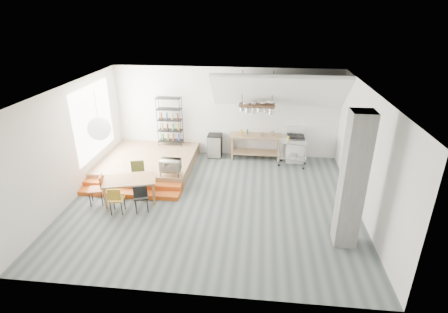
# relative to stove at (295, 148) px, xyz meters

# --- Properties ---
(floor) EXTENTS (8.00, 8.00, 0.00)m
(floor) POSITION_rel_stove_xyz_m (-2.50, -3.16, -0.48)
(floor) COLOR #4C5657
(floor) RESTS_ON ground
(wall_back) EXTENTS (8.00, 0.04, 3.20)m
(wall_back) POSITION_rel_stove_xyz_m (-2.50, 0.34, 1.12)
(wall_back) COLOR silver
(wall_back) RESTS_ON ground
(wall_left) EXTENTS (0.04, 7.00, 3.20)m
(wall_left) POSITION_rel_stove_xyz_m (-6.50, -3.16, 1.12)
(wall_left) COLOR silver
(wall_left) RESTS_ON ground
(wall_right) EXTENTS (0.04, 7.00, 3.20)m
(wall_right) POSITION_rel_stove_xyz_m (1.50, -3.16, 1.12)
(wall_right) COLOR silver
(wall_right) RESTS_ON ground
(ceiling) EXTENTS (8.00, 7.00, 0.02)m
(ceiling) POSITION_rel_stove_xyz_m (-2.50, -3.16, 2.72)
(ceiling) COLOR white
(ceiling) RESTS_ON wall_back
(slope_ceiling) EXTENTS (4.40, 1.44, 1.32)m
(slope_ceiling) POSITION_rel_stove_xyz_m (-0.70, -0.26, 2.07)
(slope_ceiling) COLOR white
(slope_ceiling) RESTS_ON wall_back
(window_pane) EXTENTS (0.02, 2.50, 2.20)m
(window_pane) POSITION_rel_stove_xyz_m (-6.48, -1.66, 1.32)
(window_pane) COLOR white
(window_pane) RESTS_ON wall_left
(platform) EXTENTS (3.00, 3.00, 0.40)m
(platform) POSITION_rel_stove_xyz_m (-5.00, -1.16, -0.28)
(platform) COLOR #8C6846
(platform) RESTS_ON ground
(step_lower) EXTENTS (3.00, 0.35, 0.13)m
(step_lower) POSITION_rel_stove_xyz_m (-5.00, -3.11, -0.41)
(step_lower) COLOR #C95517
(step_lower) RESTS_ON ground
(step_upper) EXTENTS (3.00, 0.35, 0.27)m
(step_upper) POSITION_rel_stove_xyz_m (-5.00, -2.76, -0.35)
(step_upper) COLOR #C95517
(step_upper) RESTS_ON ground
(concrete_column) EXTENTS (0.50, 0.50, 3.20)m
(concrete_column) POSITION_rel_stove_xyz_m (0.80, -4.66, 1.12)
(concrete_column) COLOR slate
(concrete_column) RESTS_ON ground
(kitchen_counter) EXTENTS (1.80, 0.60, 0.91)m
(kitchen_counter) POSITION_rel_stove_xyz_m (-1.40, -0.01, 0.15)
(kitchen_counter) COLOR #8C6846
(kitchen_counter) RESTS_ON ground
(stove) EXTENTS (0.60, 0.60, 1.18)m
(stove) POSITION_rel_stove_xyz_m (0.00, 0.00, 0.00)
(stove) COLOR white
(stove) RESTS_ON ground
(pot_rack) EXTENTS (1.20, 0.50, 1.43)m
(pot_rack) POSITION_rel_stove_xyz_m (-1.37, -0.23, 1.50)
(pot_rack) COLOR #3F2719
(pot_rack) RESTS_ON ceiling
(wire_shelving) EXTENTS (0.88, 0.38, 1.80)m
(wire_shelving) POSITION_rel_stove_xyz_m (-4.50, 0.04, 0.85)
(wire_shelving) COLOR black
(wire_shelving) RESTS_ON platform
(microwave_shelf) EXTENTS (0.60, 0.40, 0.16)m
(microwave_shelf) POSITION_rel_stove_xyz_m (-3.90, -2.41, 0.07)
(microwave_shelf) COLOR #8C6846
(microwave_shelf) RESTS_ON platform
(paper_lantern) EXTENTS (0.60, 0.60, 0.60)m
(paper_lantern) POSITION_rel_stove_xyz_m (-5.40, -3.52, 1.72)
(paper_lantern) COLOR white
(paper_lantern) RESTS_ON ceiling
(dining_table) EXTENTS (1.59, 1.16, 0.68)m
(dining_table) POSITION_rel_stove_xyz_m (-4.83, -3.36, 0.12)
(dining_table) COLOR brown
(dining_table) RESTS_ON ground
(chair_mustard) EXTENTS (0.40, 0.40, 0.79)m
(chair_mustard) POSITION_rel_stove_xyz_m (-4.96, -4.06, -0.01)
(chair_mustard) COLOR #AA821D
(chair_mustard) RESTS_ON ground
(chair_black) EXTENTS (0.49, 0.49, 0.83)m
(chair_black) POSITION_rel_stove_xyz_m (-4.34, -3.89, 0.01)
(chair_black) COLOR black
(chair_black) RESTS_ON ground
(chair_olive) EXTENTS (0.50, 0.50, 0.89)m
(chair_olive) POSITION_rel_stove_xyz_m (-4.83, -2.68, 0.05)
(chair_olive) COLOR #51592A
(chair_olive) RESTS_ON ground
(chair_red) EXTENTS (0.49, 0.49, 0.86)m
(chair_red) POSITION_rel_stove_xyz_m (-5.66, -3.59, 0.03)
(chair_red) COLOR #B14B19
(chair_red) RESTS_ON ground
(rolling_cart) EXTENTS (0.99, 0.69, 0.90)m
(rolling_cart) POSITION_rel_stove_xyz_m (-0.10, -0.46, 0.10)
(rolling_cart) COLOR silver
(rolling_cart) RESTS_ON ground
(mini_fridge) EXTENTS (0.50, 0.50, 0.85)m
(mini_fridge) POSITION_rel_stove_xyz_m (-2.88, 0.04, -0.06)
(mini_fridge) COLOR black
(mini_fridge) RESTS_ON ground
(microwave) EXTENTS (0.62, 0.43, 0.33)m
(microwave) POSITION_rel_stove_xyz_m (-3.90, -2.41, 0.25)
(microwave) COLOR beige
(microwave) RESTS_ON microwave_shelf
(bowl) EXTENTS (0.22, 0.22, 0.05)m
(bowl) POSITION_rel_stove_xyz_m (-1.17, -0.06, 0.45)
(bowl) COLOR silver
(bowl) RESTS_ON kitchen_counter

